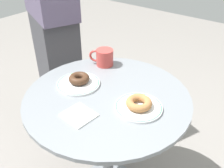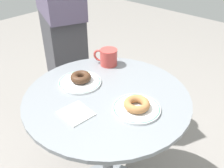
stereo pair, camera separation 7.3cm
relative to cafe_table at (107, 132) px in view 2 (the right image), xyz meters
name	(u,v)px [view 2 (the right image)]	position (x,y,z in m)	size (l,w,h in m)	color
cafe_table	(107,132)	(0.00, 0.00, 0.00)	(0.74, 0.74, 0.72)	slate
plate_left	(80,82)	(-0.16, -0.02, 0.23)	(0.20, 0.20, 0.01)	white
plate_right	(136,108)	(0.16, 0.01, 0.23)	(0.20, 0.20, 0.01)	white
donut_chocolate	(81,77)	(-0.16, -0.01, 0.25)	(0.10, 0.10, 0.03)	#422819
donut_cinnamon	(137,104)	(0.16, 0.01, 0.25)	(0.11, 0.11, 0.03)	#A36B3D
paper_napkin	(77,114)	(0.00, -0.18, 0.23)	(0.12, 0.11, 0.01)	white
coffee_mug	(108,57)	(-0.19, 0.21, 0.27)	(0.12, 0.09, 0.09)	#B73D38
person_figure	(62,24)	(-0.67, 0.28, 0.32)	(0.47, 0.37, 1.66)	#3D3D42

